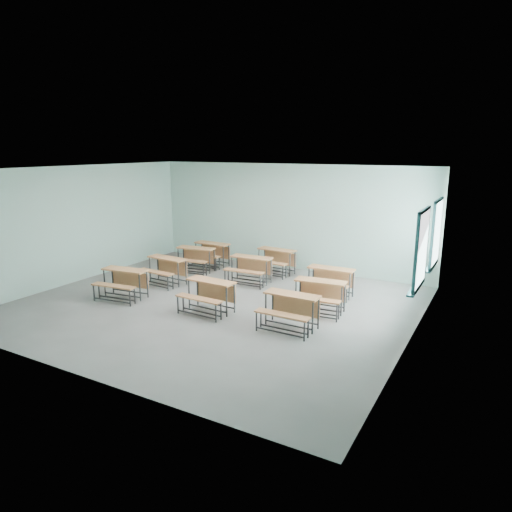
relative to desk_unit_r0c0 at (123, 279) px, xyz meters
The scene contains 11 objects.
room 2.70m from the desk_unit_r0c0, 17.40° to the left, with size 9.04×8.04×3.24m.
desk_unit_r0c0 is the anchor object (origin of this frame).
desk_unit_r0c1 2.43m from the desk_unit_r0c0, ahead, with size 1.20×0.83×0.73m.
desk_unit_r0c2 4.46m from the desk_unit_r0c0, ahead, with size 1.17×0.79×0.73m.
desk_unit_r1c0 1.47m from the desk_unit_r0c0, 85.82° to the left, with size 1.22×0.87×0.73m.
desk_unit_r1c2 4.84m from the desk_unit_r0c0, 17.06° to the left, with size 1.23×0.88×0.73m.
desk_unit_r2c0 2.90m from the desk_unit_r0c0, 88.97° to the left, with size 1.26×0.93×0.73m.
desk_unit_r2c1 3.40m from the desk_unit_r0c0, 51.89° to the left, with size 1.20×0.84×0.73m.
desk_unit_r2c2 5.15m from the desk_unit_r0c0, 30.27° to the left, with size 1.18×0.80×0.73m.
desk_unit_r3c0 3.71m from the desk_unit_r0c0, 88.85° to the left, with size 1.19×0.82×0.73m.
desk_unit_r3c1 4.50m from the desk_unit_r0c0, 59.59° to the left, with size 1.22×0.87×0.73m.
Camera 1 is at (5.89, -8.60, 3.67)m, focal length 32.00 mm.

